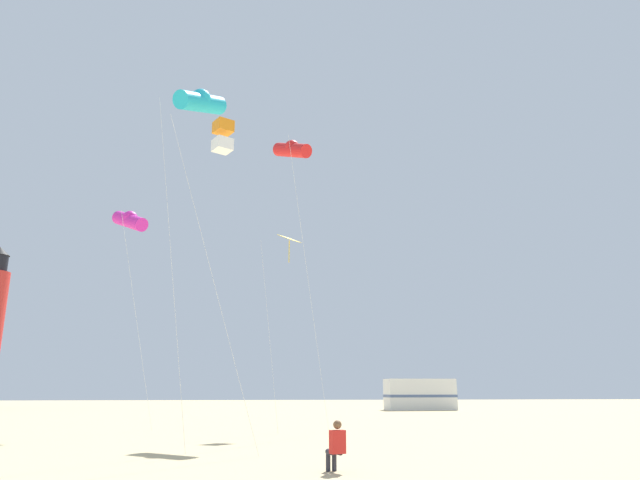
{
  "coord_description": "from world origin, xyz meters",
  "views": [
    {
      "loc": [
        -2.74,
        -5.92,
        1.86
      ],
      "look_at": [
        -0.64,
        12.95,
        6.83
      ],
      "focal_mm": 32.1,
      "sensor_mm": 36.0,
      "label": 1
    }
  ],
  "objects_px": {
    "kite_tube_scarlet": "(292,150)",
    "kite_tube_magenta": "(130,220)",
    "rv_van_white": "(420,394)",
    "kite_tube_cyan": "(201,102)",
    "kite_diamond_gold": "(288,246)",
    "kite_flyer_standing": "(336,445)",
    "kite_box_orange": "(223,137)"
  },
  "relations": [
    {
      "from": "kite_diamond_gold",
      "to": "kite_tube_magenta",
      "type": "distance_m",
      "value": 8.26
    },
    {
      "from": "kite_diamond_gold",
      "to": "kite_tube_cyan",
      "type": "height_order",
      "value": "kite_tube_cyan"
    },
    {
      "from": "kite_flyer_standing",
      "to": "kite_tube_magenta",
      "type": "distance_m",
      "value": 19.57
    },
    {
      "from": "rv_van_white",
      "to": "kite_tube_magenta",
      "type": "bearing_deg",
      "value": -134.39
    },
    {
      "from": "kite_tube_scarlet",
      "to": "kite_tube_magenta",
      "type": "height_order",
      "value": "kite_tube_scarlet"
    },
    {
      "from": "kite_box_orange",
      "to": "kite_tube_cyan",
      "type": "bearing_deg",
      "value": 140.82
    },
    {
      "from": "kite_tube_scarlet",
      "to": "kite_box_orange",
      "type": "bearing_deg",
      "value": -110.62
    },
    {
      "from": "kite_box_orange",
      "to": "kite_diamond_gold",
      "type": "bearing_deg",
      "value": 71.16
    },
    {
      "from": "kite_tube_cyan",
      "to": "rv_van_white",
      "type": "bearing_deg",
      "value": 62.53
    },
    {
      "from": "kite_tube_magenta",
      "to": "rv_van_white",
      "type": "xyz_separation_m",
      "value": [
        21.86,
        24.88,
        -8.79
      ]
    },
    {
      "from": "kite_flyer_standing",
      "to": "kite_tube_scarlet",
      "type": "xyz_separation_m",
      "value": [
        -0.37,
        12.84,
        12.98
      ]
    },
    {
      "from": "kite_flyer_standing",
      "to": "kite_box_orange",
      "type": "relative_size",
      "value": 0.1
    },
    {
      "from": "kite_tube_scarlet",
      "to": "kite_tube_magenta",
      "type": "distance_m",
      "value": 9.01
    },
    {
      "from": "kite_box_orange",
      "to": "kite_tube_cyan",
      "type": "height_order",
      "value": "kite_tube_cyan"
    },
    {
      "from": "kite_flyer_standing",
      "to": "kite_tube_scarlet",
      "type": "height_order",
      "value": "kite_tube_scarlet"
    },
    {
      "from": "rv_van_white",
      "to": "kite_tube_cyan",
      "type": "bearing_deg",
      "value": -120.56
    },
    {
      "from": "kite_flyer_standing",
      "to": "rv_van_white",
      "type": "relative_size",
      "value": 0.18
    },
    {
      "from": "kite_tube_scarlet",
      "to": "rv_van_white",
      "type": "bearing_deg",
      "value": 62.88
    },
    {
      "from": "kite_diamond_gold",
      "to": "kite_tube_cyan",
      "type": "xyz_separation_m",
      "value": [
        -3.74,
        -7.48,
        3.6
      ]
    },
    {
      "from": "kite_flyer_standing",
      "to": "kite_tube_scarlet",
      "type": "relative_size",
      "value": 0.08
    },
    {
      "from": "kite_tube_scarlet",
      "to": "rv_van_white",
      "type": "xyz_separation_m",
      "value": [
        13.76,
        26.87,
        -12.21
      ]
    },
    {
      "from": "kite_box_orange",
      "to": "kite_tube_magenta",
      "type": "distance_m",
      "value": 11.05
    },
    {
      "from": "kite_diamond_gold",
      "to": "kite_tube_magenta",
      "type": "xyz_separation_m",
      "value": [
        -7.98,
        1.52,
        1.49
      ]
    },
    {
      "from": "kite_tube_cyan",
      "to": "kite_tube_magenta",
      "type": "height_order",
      "value": "kite_tube_cyan"
    },
    {
      "from": "kite_tube_magenta",
      "to": "rv_van_white",
      "type": "relative_size",
      "value": 1.66
    },
    {
      "from": "kite_tube_scarlet",
      "to": "kite_tube_magenta",
      "type": "bearing_deg",
      "value": 166.19
    },
    {
      "from": "kite_flyer_standing",
      "to": "rv_van_white",
      "type": "bearing_deg",
      "value": -127.09
    },
    {
      "from": "kite_box_orange",
      "to": "kite_tube_scarlet",
      "type": "relative_size",
      "value": 0.78
    },
    {
      "from": "kite_box_orange",
      "to": "kite_tube_scarlet",
      "type": "height_order",
      "value": "kite_tube_scarlet"
    },
    {
      "from": "kite_tube_scarlet",
      "to": "rv_van_white",
      "type": "relative_size",
      "value": 2.18
    },
    {
      "from": "kite_tube_magenta",
      "to": "kite_box_orange",
      "type": "bearing_deg",
      "value": -62.08
    },
    {
      "from": "kite_box_orange",
      "to": "kite_tube_cyan",
      "type": "xyz_separation_m",
      "value": [
        -0.93,
        0.76,
        1.72
      ]
    }
  ]
}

